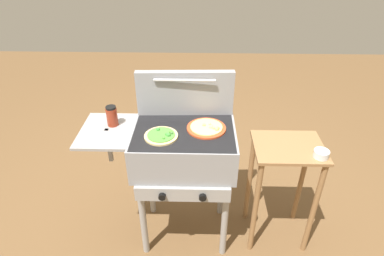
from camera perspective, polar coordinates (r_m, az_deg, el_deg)
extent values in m
plane|color=brown|center=(2.59, -1.16, -17.46)|extent=(8.00, 8.00, 0.00)
cube|color=gray|center=(2.06, -1.39, -3.28)|extent=(0.64, 0.48, 0.24)
cube|color=black|center=(1.99, -1.44, -0.56)|extent=(0.61, 0.46, 0.01)
cube|color=#979797|center=(2.07, -14.81, -0.47)|extent=(0.32, 0.41, 0.02)
cube|color=#979797|center=(2.13, -14.40, -2.98)|extent=(0.02, 0.02, 0.24)
cube|color=#979797|center=(1.97, -1.68, -11.58)|extent=(0.58, 0.02, 0.10)
cylinder|color=black|center=(1.96, -5.29, -11.96)|extent=(0.04, 0.02, 0.04)
cylinder|color=black|center=(1.95, 1.89, -12.13)|extent=(0.04, 0.02, 0.04)
cylinder|color=#979797|center=(2.24, -8.63, -15.40)|extent=(0.04, 0.04, 0.66)
cylinder|color=#979797|center=(2.22, 5.77, -15.76)|extent=(0.04, 0.04, 0.66)
cylinder|color=#979797|center=(2.51, -7.30, -9.00)|extent=(0.04, 0.04, 0.66)
cylinder|color=#979797|center=(2.49, 5.25, -9.25)|extent=(0.04, 0.04, 0.66)
cube|color=gray|center=(2.10, -1.22, 6.15)|extent=(0.63, 0.07, 0.30)
cylinder|color=#B7B7BC|center=(2.02, -1.31, 8.40)|extent=(0.38, 0.02, 0.02)
cylinder|color=#C64723|center=(2.00, 2.55, -0.03)|extent=(0.24, 0.24, 0.01)
cylinder|color=#EDD17A|center=(2.00, 2.55, 0.19)|extent=(0.20, 0.20, 0.01)
sphere|color=#F2CD7B|center=(1.99, 3.39, 0.21)|extent=(0.03, 0.03, 0.03)
sphere|color=#DDDF78|center=(2.02, 3.16, 0.71)|extent=(0.02, 0.02, 0.02)
sphere|color=#B6E35F|center=(1.98, 4.57, 0.02)|extent=(0.02, 0.02, 0.02)
sphere|color=#B2E76D|center=(1.98, 3.85, -0.05)|extent=(0.02, 0.02, 0.02)
sphere|color=#D1DE65|center=(2.01, 2.12, 0.57)|extent=(0.02, 0.02, 0.02)
sphere|color=#F2D86A|center=(1.97, 4.38, -0.22)|extent=(0.02, 0.02, 0.02)
cylinder|color=#E0C17F|center=(1.94, -5.45, -1.40)|extent=(0.20, 0.20, 0.01)
cylinder|color=#4C8C38|center=(1.93, -5.47, -1.18)|extent=(0.17, 0.17, 0.01)
sphere|color=#4C833D|center=(1.93, -3.60, -0.88)|extent=(0.02, 0.02, 0.02)
sphere|color=green|center=(1.91, -4.17, -1.23)|extent=(0.03, 0.03, 0.03)
sphere|color=green|center=(1.97, -6.00, -0.22)|extent=(0.02, 0.02, 0.02)
sphere|color=#4F9D39|center=(1.89, -5.01, -1.76)|extent=(0.02, 0.02, 0.02)
sphere|color=#51862F|center=(1.94, -3.77, -0.71)|extent=(0.02, 0.02, 0.02)
sphere|color=green|center=(1.92, -4.49, -1.08)|extent=(0.02, 0.02, 0.02)
cylinder|color=maroon|center=(2.08, -13.90, 1.93)|extent=(0.07, 0.07, 0.12)
cylinder|color=black|center=(2.05, -14.14, 3.51)|extent=(0.06, 0.06, 0.01)
cube|color=olive|center=(2.13, 16.68, -3.25)|extent=(0.44, 0.36, 0.02)
cylinder|color=olive|center=(2.23, 11.07, -13.88)|extent=(0.04, 0.04, 0.78)
cylinder|color=olive|center=(2.33, 20.60, -13.44)|extent=(0.04, 0.04, 0.78)
cylinder|color=olive|center=(2.45, 10.10, -8.82)|extent=(0.04, 0.04, 0.78)
cylinder|color=olive|center=(2.53, 18.73, -8.64)|extent=(0.04, 0.04, 0.78)
cylinder|color=silver|center=(2.08, 21.81, -4.25)|extent=(0.09, 0.09, 0.04)
cylinder|color=#996B47|center=(2.08, 21.77, -4.40)|extent=(0.07, 0.07, 0.02)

